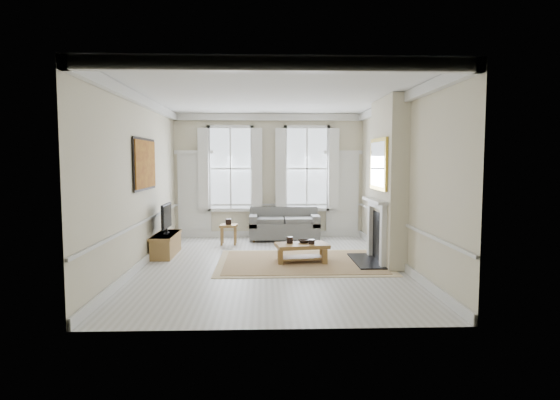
{
  "coord_description": "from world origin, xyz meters",
  "views": [
    {
      "loc": [
        -0.14,
        -9.34,
        2.13
      ],
      "look_at": [
        0.22,
        0.98,
        1.25
      ],
      "focal_mm": 30.0,
      "sensor_mm": 36.0,
      "label": 1
    }
  ],
  "objects_px": {
    "sofa": "(284,226)",
    "coffee_table": "(302,247)",
    "side_table": "(229,229)",
    "tv_stand": "(166,244)"
  },
  "relations": [
    {
      "from": "side_table",
      "to": "tv_stand",
      "type": "height_order",
      "value": "side_table"
    },
    {
      "from": "coffee_table",
      "to": "tv_stand",
      "type": "xyz_separation_m",
      "value": [
        -2.99,
        0.87,
        -0.08
      ]
    },
    {
      "from": "side_table",
      "to": "coffee_table",
      "type": "relative_size",
      "value": 0.44
    },
    {
      "from": "sofa",
      "to": "tv_stand",
      "type": "xyz_separation_m",
      "value": [
        -2.74,
        -1.99,
        -0.12
      ]
    },
    {
      "from": "sofa",
      "to": "side_table",
      "type": "height_order",
      "value": "sofa"
    },
    {
      "from": "sofa",
      "to": "coffee_table",
      "type": "xyz_separation_m",
      "value": [
        0.25,
        -2.86,
        -0.04
      ]
    },
    {
      "from": "side_table",
      "to": "tv_stand",
      "type": "relative_size",
      "value": 0.37
    },
    {
      "from": "sofa",
      "to": "coffee_table",
      "type": "bearing_deg",
      "value": -85.06
    },
    {
      "from": "sofa",
      "to": "coffee_table",
      "type": "relative_size",
      "value": 1.62
    },
    {
      "from": "sofa",
      "to": "side_table",
      "type": "bearing_deg",
      "value": -154.69
    }
  ]
}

